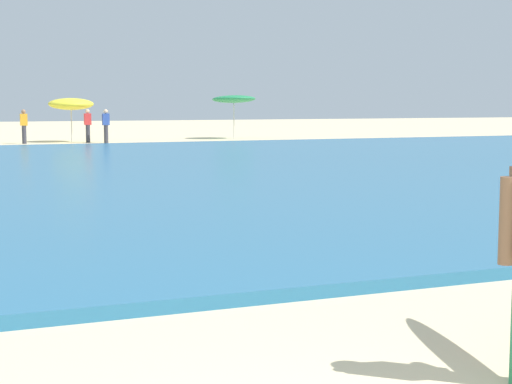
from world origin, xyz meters
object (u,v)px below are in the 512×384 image
at_px(beachgoer_near_row_mid, 88,125).
at_px(beachgoer_near_row_right, 106,125).
at_px(beachgoer_near_row_left, 24,125).
at_px(beach_umbrella_3, 234,99).
at_px(beach_umbrella_2, 71,104).

height_order(beachgoer_near_row_mid, beachgoer_near_row_right, same).
bearing_deg(beachgoer_near_row_left, beachgoer_near_row_right, -12.09).
xyz_separation_m(beach_umbrella_3, beachgoer_near_row_right, (-7.17, -2.08, -1.22)).
height_order(beach_umbrella_3, beachgoer_near_row_left, beach_umbrella_3).
bearing_deg(beachgoer_near_row_left, beach_umbrella_2, 21.01).
xyz_separation_m(beachgoer_near_row_mid, beachgoer_near_row_right, (0.70, -0.79, 0.00)).
relative_size(beach_umbrella_3, beachgoer_near_row_left, 1.46).
relative_size(beach_umbrella_3, beachgoer_near_row_mid, 1.46).
bearing_deg(beachgoer_near_row_right, beachgoer_near_row_mid, 131.69).
xyz_separation_m(beach_umbrella_3, beachgoer_near_row_left, (-10.80, -1.31, -1.22)).
relative_size(beach_umbrella_2, beach_umbrella_3, 0.93).
height_order(beach_umbrella_2, beachgoer_near_row_right, beach_umbrella_2).
height_order(beachgoer_near_row_left, beachgoer_near_row_mid, same).
distance_m(beach_umbrella_3, beachgoer_near_row_left, 10.94).
distance_m(beachgoer_near_row_left, beachgoer_near_row_right, 3.70).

